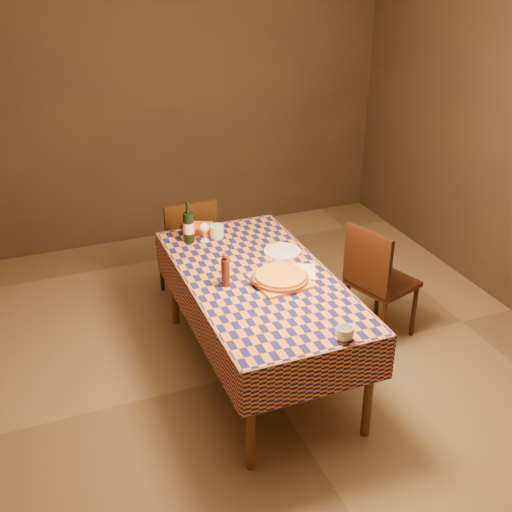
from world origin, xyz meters
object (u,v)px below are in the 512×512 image
object	(u,v)px
pizza	(281,277)
wine_bottle	(189,227)
white_plate	(282,251)
chair_far	(189,245)
chair_right	(376,277)
bowl	(263,281)
dining_table	(259,287)
cutting_board	(280,281)

from	to	relation	value
pizza	wine_bottle	size ratio (longest dim) A/B	1.49
white_plate	chair_far	bearing A→B (deg)	118.14
pizza	white_plate	xyz separation A→B (m)	(0.18, 0.39, -0.03)
wine_bottle	white_plate	xyz separation A→B (m)	(0.56, -0.41, -0.11)
chair_far	chair_right	xyz separation A→B (m)	(1.13, -1.03, 0.00)
bowl	dining_table	bearing A→B (deg)	82.47
wine_bottle	cutting_board	bearing A→B (deg)	-64.79
chair_far	white_plate	bearing A→B (deg)	-61.86
cutting_board	chair_right	distance (m)	0.92
wine_bottle	white_plate	bearing A→B (deg)	-35.96
white_plate	bowl	bearing A→B (deg)	-128.51
dining_table	wine_bottle	distance (m)	0.76
dining_table	chair_far	world-z (taller)	chair_far
cutting_board	wine_bottle	size ratio (longest dim) A/B	1.08
bowl	white_plate	size ratio (longest dim) A/B	0.63
bowl	white_plate	world-z (taller)	bowl
white_plate	chair_far	world-z (taller)	chair_far
wine_bottle	chair_right	size ratio (longest dim) A/B	0.34
cutting_board	bowl	size ratio (longest dim) A/B	2.08
bowl	white_plate	xyz separation A→B (m)	(0.30, 0.38, -0.02)
chair_right	bowl	bearing A→B (deg)	-168.78
dining_table	wine_bottle	world-z (taller)	wine_bottle
dining_table	chair_right	bearing A→B (deg)	5.24
cutting_board	chair_right	size ratio (longest dim) A/B	0.37
chair_far	chair_right	bearing A→B (deg)	-42.37
bowl	white_plate	distance (m)	0.49
pizza	white_plate	size ratio (longest dim) A/B	1.81
dining_table	cutting_board	xyz separation A→B (m)	(0.10, -0.12, 0.09)
dining_table	pizza	bearing A→B (deg)	-49.49
bowl	chair_far	bearing A→B (deg)	97.04
cutting_board	pizza	world-z (taller)	pizza
pizza	chair_right	xyz separation A→B (m)	(0.86, 0.21, -0.29)
dining_table	white_plate	bearing A→B (deg)	43.52
bowl	pizza	bearing A→B (deg)	-7.08
cutting_board	white_plate	xyz separation A→B (m)	(0.18, 0.39, -0.00)
cutting_board	chair_right	world-z (taller)	chair_right
cutting_board	bowl	bearing A→B (deg)	172.92
chair_right	pizza	bearing A→B (deg)	-166.39
cutting_board	wine_bottle	bearing A→B (deg)	115.21
pizza	wine_bottle	world-z (taller)	wine_bottle
wine_bottle	pizza	bearing A→B (deg)	-64.79
dining_table	pizza	xyz separation A→B (m)	(0.10, -0.12, 0.12)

